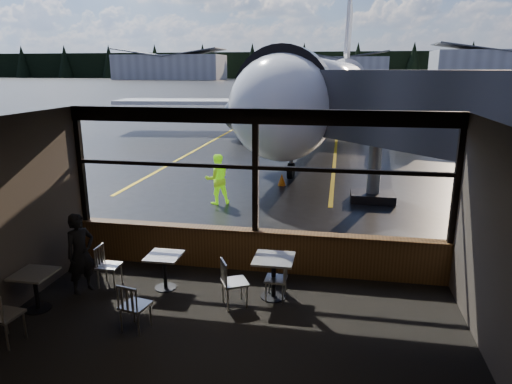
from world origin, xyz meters
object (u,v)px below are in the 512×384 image
(chair_left_s, at_px, (4,316))
(cone_wing, at_px, (240,131))
(cafe_table_left, at_px, (36,291))
(ground_crew, at_px, (217,179))
(airliner, at_px, (329,50))
(cafe_table_near, at_px, (274,278))
(cone_nose, at_px, (282,180))
(jet_bridge, at_px, (403,136))
(chair_mid_w, at_px, (109,266))
(passenger, at_px, (81,254))
(chair_mid_s, at_px, (135,306))
(chair_near_e, at_px, (276,279))
(chair_near_w, at_px, (235,283))
(cafe_table_mid, at_px, (165,272))

(chair_left_s, xyz_separation_m, cone_wing, (-1.42, 23.77, -0.20))
(cafe_table_left, distance_m, ground_crew, 7.41)
(airliner, bearing_deg, chair_left_s, -95.15)
(cafe_table_near, bearing_deg, cone_nose, 96.26)
(jet_bridge, xyz_separation_m, cafe_table_left, (-7.20, -7.91, -1.91))
(chair_mid_w, height_order, ground_crew, ground_crew)
(jet_bridge, relative_size, passenger, 6.50)
(ground_crew, height_order, cone_nose, ground_crew)
(cafe_table_near, relative_size, chair_mid_s, 0.93)
(cafe_table_near, distance_m, chair_mid_w, 3.32)
(chair_near_e, relative_size, cone_nose, 1.90)
(cafe_table_left, xyz_separation_m, chair_left_s, (0.18, -1.02, 0.12))
(chair_left_s, bearing_deg, chair_near_w, 33.85)
(airliner, xyz_separation_m, chair_mid_s, (-2.33, -23.37, -4.96))
(chair_near_w, relative_size, chair_mid_s, 1.05)
(ground_crew, bearing_deg, cafe_table_mid, 65.84)
(cafe_table_left, distance_m, chair_mid_s, 2.08)
(chair_mid_s, relative_size, cone_nose, 2.05)
(chair_near_w, height_order, chair_mid_s, chair_near_w)
(cafe_table_mid, relative_size, ground_crew, 0.44)
(cafe_table_mid, bearing_deg, airliner, 83.73)
(cafe_table_mid, xyz_separation_m, chair_mid_s, (0.07, -1.51, 0.08))
(cafe_table_near, bearing_deg, cafe_table_mid, -179.48)
(chair_mid_s, xyz_separation_m, ground_crew, (-0.62, 7.54, 0.37))
(chair_left_s, bearing_deg, ground_crew, 86.47)
(chair_near_e, bearing_deg, cafe_table_near, 43.18)
(cafe_table_left, bearing_deg, chair_mid_w, 52.85)
(passenger, bearing_deg, chair_mid_s, -96.83)
(chair_left_s, bearing_deg, cafe_table_left, 105.12)
(chair_near_w, distance_m, chair_mid_w, 2.68)
(airliner, height_order, chair_mid_w, airliner)
(passenger, bearing_deg, cafe_table_near, -55.96)
(chair_near_e, bearing_deg, airliner, 1.88)
(ground_crew, distance_m, cone_wing, 15.73)
(chair_near_w, height_order, ground_crew, ground_crew)
(chair_left_s, height_order, ground_crew, ground_crew)
(cafe_table_left, relative_size, cone_wing, 1.30)
(cafe_table_near, distance_m, passenger, 3.77)
(cafe_table_near, bearing_deg, passenger, -173.44)
(chair_mid_s, relative_size, passenger, 0.55)
(jet_bridge, distance_m, cone_nose, 4.97)
(airliner, xyz_separation_m, passenger, (-3.94, -22.27, -4.60))
(chair_mid_w, bearing_deg, cafe_table_mid, 94.33)
(chair_mid_w, bearing_deg, chair_mid_s, 39.67)
(cafe_table_left, bearing_deg, chair_left_s, -79.98)
(chair_left_s, distance_m, passenger, 1.88)
(cafe_table_mid, bearing_deg, chair_near_e, -1.08)
(passenger, bearing_deg, chair_mid_w, -25.87)
(cafe_table_left, xyz_separation_m, cone_nose, (3.20, 10.03, -0.15))
(cone_nose, relative_size, cone_wing, 0.76)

